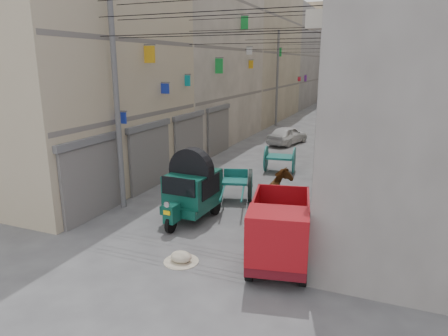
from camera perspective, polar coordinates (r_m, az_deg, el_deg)
The scene contains 17 objects.
ground at distance 9.62m, azimuth -18.07°, elevation -19.69°, with size 140.00×140.00×0.00m, color #474749.
building_row_left at distance 42.21m, azimuth 3.97°, elevation 16.25°, with size 8.00×62.00×14.00m.
building_row_right at distance 40.09m, azimuth 26.99°, elevation 14.82°, with size 8.00×62.00×14.00m.
end_cap_building at distance 72.08m, azimuth 18.72°, elevation 14.93°, with size 22.00×10.00×13.00m, color tan.
shutters_left at distance 19.14m, azimuth -7.44°, elevation 3.06°, with size 0.18×14.40×2.88m.
signboards at distance 28.13m, azimuth 11.34°, elevation 10.59°, with size 8.22×40.52×5.67m.
utility_poles at distance 23.55m, azimuth 9.15°, elevation 11.33°, with size 7.40×22.20×8.00m.
overhead_cables at distance 21.04m, azimuth 7.72°, elevation 18.54°, with size 7.40×22.52×1.12m.
auto_rickshaw at distance 13.96m, azimuth -4.64°, elevation -2.78°, with size 1.65×2.77×1.93m.
tonga_cart at distance 15.85m, azimuth 1.58°, elevation -2.32°, with size 1.86×3.06×1.30m.
mini_truck at distance 10.72m, azimuth 7.79°, elevation -9.72°, with size 2.15×3.62×1.90m.
second_cart at distance 20.23m, azimuth 7.98°, elevation 1.36°, with size 1.63×1.49×1.31m.
feed_sack at distance 11.35m, azimuth -6.16°, elevation -12.49°, with size 0.61×0.49×0.30m, color beige.
horse at distance 14.02m, azimuth 7.58°, elevation -4.03°, with size 0.91×2.01×1.69m, color brown.
distant_car_white at distance 27.44m, azimuth 9.06°, elevation 4.67°, with size 1.46×3.62×1.23m, color silver.
distant_car_grey at distance 32.58m, azimuth 17.13°, elevation 5.66°, with size 1.16×3.33×1.10m, color #4E5350.
distant_car_green at distance 45.43m, azimuth 15.39°, elevation 8.25°, with size 1.68×4.14×1.20m, color #1D5736.
Camera 1 is at (5.46, -5.87, 5.33)m, focal length 32.00 mm.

